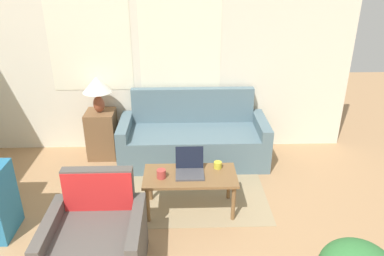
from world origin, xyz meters
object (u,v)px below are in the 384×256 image
object	(u,v)px
laptop	(190,168)
cup_navy	(161,174)
cup_yellow	(218,165)
armchair	(97,243)
couch	(193,140)
table_lamp	(97,87)
coffee_table	(190,179)

from	to	relation	value
laptop	cup_navy	size ratio (longest dim) A/B	3.17
laptop	cup_yellow	distance (m)	0.33
cup_navy	armchair	bearing A→B (deg)	-124.35
couch	laptop	size ratio (longest dim) A/B	6.39
table_lamp	cup_navy	world-z (taller)	table_lamp
couch	laptop	bearing A→B (deg)	-93.93
couch	table_lamp	xyz separation A→B (m)	(-1.27, 0.12, 0.74)
laptop	coffee_table	bearing A→B (deg)	-86.06
armchair	laptop	world-z (taller)	armchair
couch	cup_navy	distance (m)	1.31
coffee_table	cup_navy	xyz separation A→B (m)	(-0.31, -0.05, 0.10)
table_lamp	cup_navy	bearing A→B (deg)	-56.59
coffee_table	cup_yellow	xyz separation A→B (m)	(0.31, 0.14, 0.09)
couch	laptop	xyz separation A→B (m)	(-0.08, -1.14, 0.22)
coffee_table	armchair	bearing A→B (deg)	-135.19
armchair	table_lamp	size ratio (longest dim) A/B	1.76
laptop	cup_yellow	xyz separation A→B (m)	(0.31, 0.09, -0.02)
cup_navy	laptop	bearing A→B (deg)	17.53
laptop	cup_navy	distance (m)	0.32
couch	coffee_table	bearing A→B (deg)	-93.63
couch	coffee_table	size ratio (longest dim) A/B	1.97
table_lamp	cup_yellow	world-z (taller)	table_lamp
table_lamp	laptop	bearing A→B (deg)	-46.42
armchair	cup_yellow	world-z (taller)	armchair
armchair	laptop	size ratio (longest dim) A/B	2.80
coffee_table	cup_navy	world-z (taller)	cup_navy
table_lamp	cup_yellow	size ratio (longest dim) A/B	5.53
couch	cup_navy	size ratio (longest dim) A/B	20.23
table_lamp	cup_navy	size ratio (longest dim) A/B	5.04
couch	armchair	bearing A→B (deg)	-114.51
cup_yellow	armchair	bearing A→B (deg)	-139.86
armchair	laptop	bearing A→B (deg)	46.44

